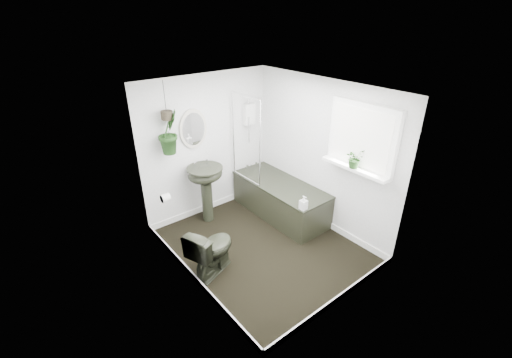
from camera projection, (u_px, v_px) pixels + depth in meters
floor at (262, 246)px, 5.07m from camera, size 2.30×2.80×0.02m
ceiling at (264, 88)px, 4.02m from camera, size 2.30×2.80×0.02m
wall_back at (207, 146)px, 5.52m from camera, size 2.30×0.02×2.30m
wall_front at (350, 223)px, 3.56m from camera, size 2.30×0.02×2.30m
wall_left at (185, 204)px, 3.89m from camera, size 0.02×2.80×2.30m
wall_right at (322, 155)px, 5.19m from camera, size 0.02×2.80×2.30m
skirting at (262, 243)px, 5.04m from camera, size 2.30×2.80×0.10m
bathtub at (280, 199)px, 5.72m from camera, size 0.72×1.72×0.58m
bath_screen at (246, 139)px, 5.44m from camera, size 0.04×0.72×1.40m
shower_box at (249, 114)px, 5.74m from camera, size 0.20×0.10×0.35m
oval_mirror at (193, 129)px, 5.20m from camera, size 0.46×0.03×0.62m
wall_sconce at (170, 141)px, 5.02m from camera, size 0.04×0.04×0.22m
toilet_roll_holder at (165, 198)px, 4.53m from camera, size 0.11×0.11×0.11m
window_recess at (362, 137)px, 4.44m from camera, size 0.08×1.00×0.90m
window_sill at (355, 168)px, 4.59m from camera, size 0.18×1.00×0.04m
window_blinds at (360, 138)px, 4.41m from camera, size 0.01×0.86×0.76m
toilet at (212, 249)px, 4.44m from camera, size 0.78×0.60×0.70m
pedestal_sink at (207, 194)px, 5.48m from camera, size 0.58×0.50×0.95m
sill_plant at (355, 158)px, 4.49m from camera, size 0.25×0.22×0.26m
hanging_plant at (169, 132)px, 4.83m from camera, size 0.44×0.42×0.62m
soap_bottle at (304, 203)px, 4.83m from camera, size 0.09×0.10×0.21m
hanging_pot at (167, 115)px, 4.72m from camera, size 0.16×0.16×0.12m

